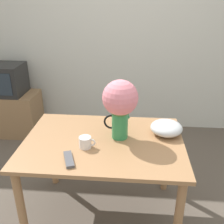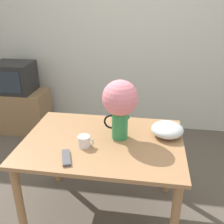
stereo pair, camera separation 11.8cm
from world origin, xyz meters
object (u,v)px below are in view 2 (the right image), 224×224
(white_bowl, at_px, (167,130))
(coffee_mug, at_px, (84,141))
(tv_set, at_px, (14,77))
(flower_vase, at_px, (120,103))

(white_bowl, bearing_deg, coffee_mug, -157.40)
(coffee_mug, bearing_deg, tv_set, 131.89)
(flower_vase, distance_m, coffee_mug, 0.38)
(flower_vase, bearing_deg, white_bowl, 12.66)
(coffee_mug, distance_m, tv_set, 1.97)
(white_bowl, relative_size, tv_set, 0.51)
(flower_vase, relative_size, tv_set, 0.94)
(tv_set, bearing_deg, white_bowl, -32.40)
(coffee_mug, relative_size, tv_set, 0.25)
(flower_vase, relative_size, coffee_mug, 3.82)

